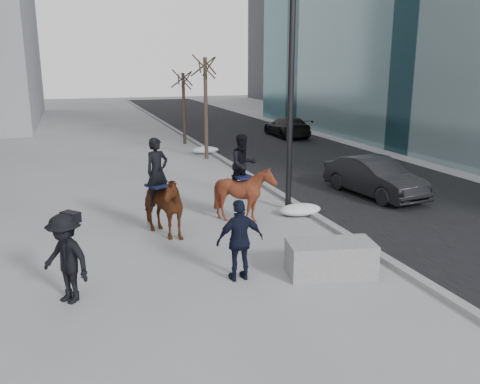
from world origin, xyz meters
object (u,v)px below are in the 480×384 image
object	(u,v)px
car_near	(374,177)
mounted_left	(159,200)
planter	(330,258)
mounted_right	(244,187)

from	to	relation	value
car_near	mounted_left	size ratio (longest dim) A/B	1.55
planter	mounted_left	size ratio (longest dim) A/B	0.71
mounted_left	mounted_right	size ratio (longest dim) A/B	1.03
car_near	mounted_left	bearing A→B (deg)	-175.14
mounted_left	mounted_right	distance (m)	2.58
mounted_right	car_near	bearing A→B (deg)	14.65
planter	mounted_right	size ratio (longest dim) A/B	0.73
car_near	planter	bearing A→B (deg)	-138.43
car_near	mounted_right	xyz separation A→B (m)	(-5.20, -1.36, 0.35)
planter	mounted_left	world-z (taller)	mounted_left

